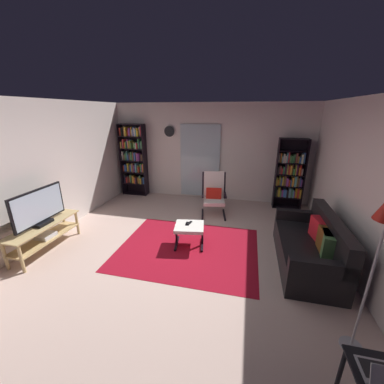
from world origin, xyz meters
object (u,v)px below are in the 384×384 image
Objects in this scene: lounge_armchair at (214,193)px; wall_clock at (169,131)px; bookshelf_near_sofa at (289,176)px; television at (39,208)px; bookshelf_near_tv at (134,157)px; leather_sofa at (311,248)px; tv_stand at (45,233)px; tv_remote at (190,223)px; cell_phone at (188,224)px; ottoman at (189,229)px.

wall_clock is (-1.43, 1.07, 1.32)m from lounge_armchair.
television is at bearing -144.98° from bookshelf_near_sofa.
bookshelf_near_tv is 1.15× the size of leather_sofa.
tv_remote is (2.44, 0.82, 0.08)m from tv_stand.
leather_sofa is 4.50m from wall_clock.
tv_stand is 4.70× the size of wall_clock.
tv_remote is at bearing 34.87° from cell_phone.
leather_sofa is at bearing 7.69° from tv_stand.
leather_sofa is 3.02× the size of ottoman.
leather_sofa is (4.30, -2.60, -0.79)m from bookshelf_near_tv.
cell_phone is at bearing -47.42° from bookshelf_near_tv.
tv_stand is at bearing -139.70° from lounge_armchair.
lounge_armchair is 7.30× the size of cell_phone.
tv_stand is 0.67× the size of bookshelf_near_tv.
bookshelf_near_tv is 1.16× the size of bookshelf_near_sofa.
tv_remote is at bearing -99.13° from lounge_armchair.
bookshelf_near_sofa is 3.36m from wall_clock.
lounge_armchair reaches higher than tv_stand.
tv_remote is at bearing -64.71° from wall_clock.
television reaches higher than leather_sofa.
bookshelf_near_sofa is 1.99m from lounge_armchair.
cell_phone is at bearing 18.10° from tv_stand.
bookshelf_near_sofa is 2.99× the size of ottoman.
bookshelf_near_tv reaches higher than ottoman.
wall_clock reaches higher than tv_remote.
lounge_armchair reaches higher than cell_phone.
bookshelf_near_sofa is 3.14m from ottoman.
bookshelf_near_tv is at bearing 148.82° from leather_sofa.
bookshelf_near_tv reaches higher than wall_clock.
lounge_armchair is (2.68, 2.27, -0.28)m from television.
lounge_armchair is at bearing 137.40° from leather_sofa.
wall_clock reaches higher than ottoman.
lounge_armchair is at bearing 73.64° from cell_phone.
wall_clock reaches higher than television.
tv_stand is 1.33× the size of lounge_armchair.
ottoman is 4.10× the size of tv_remote.
bookshelf_near_tv is 14.61× the size of cell_phone.
bookshelf_near_tv is at bearing 86.72° from television.
ottoman is 2.04× the size of wall_clock.
lounge_armchair reaches higher than tv_remote.
television is 0.51× the size of bookshelf_near_tv.
tv_stand is 3.31m from bookshelf_near_tv.
bookshelf_near_tv reaches higher than tv_stand.
television is 2.57m from cell_phone.
television reaches higher than ottoman.
bookshelf_near_tv is at bearing 86.68° from tv_stand.
lounge_armchair is (2.68, 2.27, 0.20)m from tv_stand.
wall_clock is at bearing 108.27° from cell_phone.
tv_stand is 9.73× the size of cell_phone.
leather_sofa is 12.74× the size of cell_phone.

